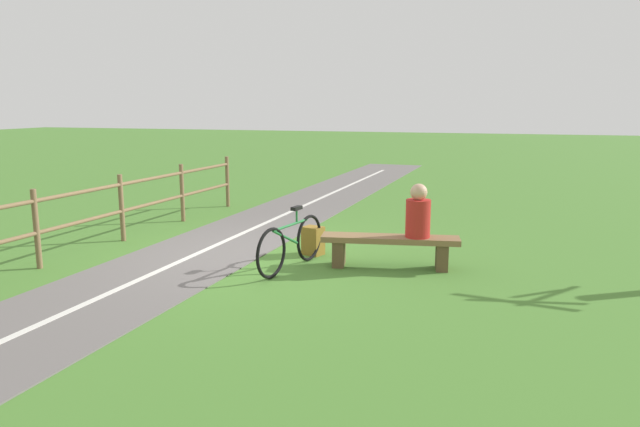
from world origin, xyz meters
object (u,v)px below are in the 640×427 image
bicycle (291,244)px  backpack (313,241)px  person_seated (418,214)px  bench (390,245)px

bicycle → backpack: size_ratio=3.85×
bicycle → person_seated: bearing=119.2°
person_seated → backpack: size_ratio=1.72×
bench → backpack: size_ratio=4.49×
person_seated → bicycle: person_seated is taller
bench → backpack: bench is taller
bicycle → backpack: 0.86m
bench → person_seated: 0.59m
bench → bicycle: bicycle is taller
bench → bicycle: 1.38m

